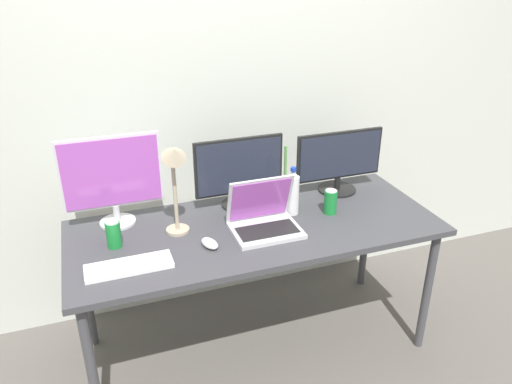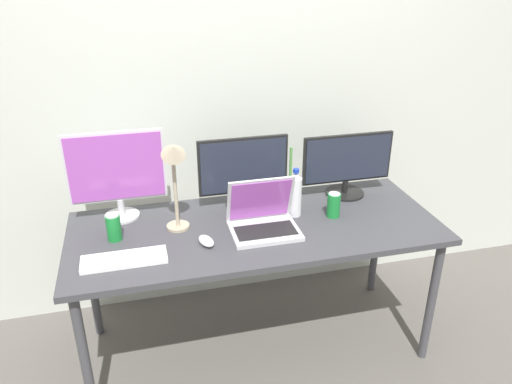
{
  "view_description": "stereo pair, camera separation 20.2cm",
  "coord_description": "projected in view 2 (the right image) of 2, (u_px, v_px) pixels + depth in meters",
  "views": [
    {
      "loc": [
        -0.71,
        -2.0,
        1.92
      ],
      "look_at": [
        0.0,
        0.0,
        0.92
      ],
      "focal_mm": 35.0,
      "sensor_mm": 36.0,
      "label": 1
    },
    {
      "loc": [
        -0.52,
        -2.06,
        1.92
      ],
      "look_at": [
        0.0,
        0.0,
        0.92
      ],
      "focal_mm": 35.0,
      "sensor_mm": 36.0,
      "label": 2
    }
  ],
  "objects": [
    {
      "name": "wall_back",
      "position": [
        229.0,
        84.0,
        2.7
      ],
      "size": [
        7.0,
        0.08,
        2.6
      ],
      "primitive_type": "cube",
      "color": "silver",
      "rests_on": "ground"
    },
    {
      "name": "work_desk",
      "position": [
        256.0,
        236.0,
        2.45
      ],
      "size": [
        1.79,
        0.73,
        0.74
      ],
      "color": "#424247",
      "rests_on": "ground"
    },
    {
      "name": "desk_lamp",
      "position": [
        174.0,
        169.0,
        2.23
      ],
      "size": [
        0.11,
        0.18,
        0.47
      ],
      "color": "tan",
      "rests_on": "work_desk"
    },
    {
      "name": "soda_can_near_keyboard",
      "position": [
        333.0,
        205.0,
        2.49
      ],
      "size": [
        0.07,
        0.07,
        0.13
      ],
      "color": "#197F33",
      "rests_on": "work_desk"
    },
    {
      "name": "bamboo_vase",
      "position": [
        290.0,
        190.0,
        2.64
      ],
      "size": [
        0.07,
        0.07,
        0.3
      ],
      "color": "#B2D1B7",
      "rests_on": "work_desk"
    },
    {
      "name": "monitor_left",
      "position": [
        116.0,
        172.0,
        2.4
      ],
      "size": [
        0.47,
        0.17,
        0.45
      ],
      "color": "silver",
      "rests_on": "work_desk"
    },
    {
      "name": "water_bottle",
      "position": [
        295.0,
        194.0,
        2.47
      ],
      "size": [
        0.06,
        0.06,
        0.25
      ],
      "color": "silver",
      "rests_on": "work_desk"
    },
    {
      "name": "ground_plane",
      "position": [
        256.0,
        343.0,
        2.74
      ],
      "size": [
        16.0,
        16.0,
        0.0
      ],
      "primitive_type": "plane",
      "color": "#5B5651"
    },
    {
      "name": "soda_can_by_laptop",
      "position": [
        114.0,
        227.0,
        2.28
      ],
      "size": [
        0.07,
        0.07,
        0.13
      ],
      "color": "#197F33",
      "rests_on": "work_desk"
    },
    {
      "name": "mouse_by_keyboard",
      "position": [
        206.0,
        241.0,
        2.26
      ],
      "size": [
        0.09,
        0.12,
        0.04
      ],
      "primitive_type": "ellipsoid",
      "rotation": [
        0.0,
        0.0,
        0.31
      ],
      "color": "silver",
      "rests_on": "work_desk"
    },
    {
      "name": "monitor_center",
      "position": [
        243.0,
        170.0,
        2.54
      ],
      "size": [
        0.46,
        0.19,
        0.37
      ],
      "color": "black",
      "rests_on": "work_desk"
    },
    {
      "name": "keyboard_main",
      "position": [
        124.0,
        259.0,
        2.13
      ],
      "size": [
        0.36,
        0.13,
        0.02
      ],
      "primitive_type": "cube",
      "rotation": [
        0.0,
        0.0,
        0.01
      ],
      "color": "white",
      "rests_on": "work_desk"
    },
    {
      "name": "monitor_right",
      "position": [
        347.0,
        164.0,
        2.67
      ],
      "size": [
        0.5,
        0.21,
        0.34
      ],
      "color": "black",
      "rests_on": "work_desk"
    },
    {
      "name": "laptop_silver",
      "position": [
        263.0,
        219.0,
        2.36
      ],
      "size": [
        0.32,
        0.25,
        0.26
      ],
      "color": "silver",
      "rests_on": "work_desk"
    }
  ]
}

